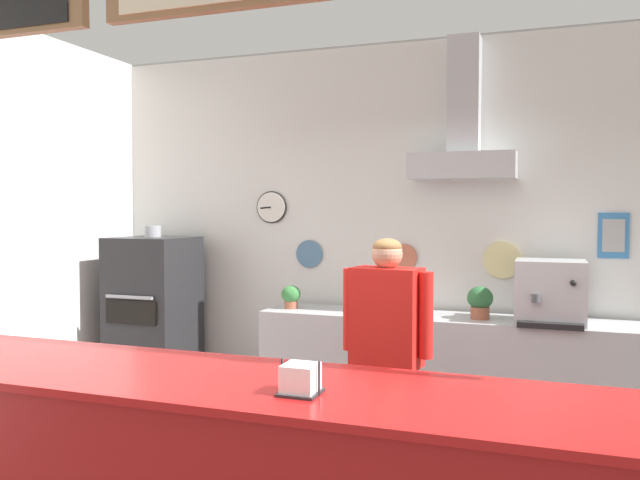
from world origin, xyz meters
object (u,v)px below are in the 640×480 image
(espresso_machine, at_px, (550,292))
(potted_basil, at_px, (291,296))
(potted_oregano, at_px, (480,301))
(potted_sage, at_px, (397,298))
(napkin_holder, at_px, (300,380))
(shop_worker, at_px, (387,363))
(pizza_oven, at_px, (154,320))

(espresso_machine, bearing_deg, potted_basil, -179.71)
(espresso_machine, relative_size, potted_basil, 2.60)
(potted_oregano, xyz_separation_m, potted_sage, (-0.63, -0.01, -0.00))
(napkin_holder, bearing_deg, potted_basil, 112.95)
(shop_worker, distance_m, napkin_holder, 1.54)
(pizza_oven, xyz_separation_m, potted_oregano, (2.80, 0.09, 0.29))
(pizza_oven, bearing_deg, potted_oregano, 1.77)
(potted_sage, bearing_deg, potted_oregano, 0.59)
(shop_worker, distance_m, potted_oregano, 1.39)
(napkin_holder, bearing_deg, shop_worker, 92.48)
(potted_basil, bearing_deg, espresso_machine, 0.29)
(potted_sage, bearing_deg, pizza_oven, -177.89)
(pizza_oven, relative_size, napkin_holder, 10.80)
(shop_worker, distance_m, espresso_machine, 1.62)
(espresso_machine, height_order, potted_oregano, espresso_machine)
(espresso_machine, height_order, potted_basil, espresso_machine)
(potted_basil, bearing_deg, potted_sage, -0.12)
(shop_worker, bearing_deg, potted_basil, -40.90)
(espresso_machine, distance_m, napkin_holder, 2.96)
(potted_basil, bearing_deg, napkin_holder, -67.05)
(shop_worker, bearing_deg, napkin_holder, 100.81)
(pizza_oven, bearing_deg, potted_sage, 2.11)
(potted_oregano, relative_size, potted_basil, 1.28)
(napkin_holder, bearing_deg, espresso_machine, 73.96)
(shop_worker, height_order, potted_sage, shop_worker)
(espresso_machine, relative_size, potted_oregano, 2.03)
(shop_worker, bearing_deg, potted_oregano, -98.14)
(shop_worker, xyz_separation_m, espresso_machine, (0.88, 1.32, 0.29))
(napkin_holder, bearing_deg, pizza_oven, 131.99)
(potted_oregano, bearing_deg, shop_worker, -106.47)
(shop_worker, relative_size, potted_basil, 8.11)
(pizza_oven, height_order, potted_sage, pizza_oven)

